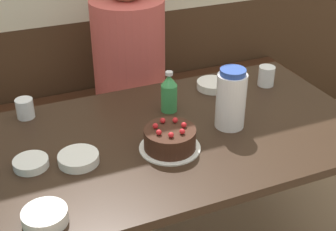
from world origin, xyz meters
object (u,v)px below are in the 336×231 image
(bowl_soup_white, at_px, (45,217))
(person_teal_shirt, at_px, (130,85))
(birthday_cake, at_px, (170,139))
(water_pitcher, at_px, (231,99))
(bowl_side_dish, at_px, (79,159))
(bowl_sauce_shallow, at_px, (31,163))
(glass_water_tall, at_px, (266,76))
(soju_bottle, at_px, (169,93))
(bowl_rice_small, at_px, (213,85))
(glass_tumbler_short, at_px, (25,108))
(bench_seat, at_px, (121,135))

(bowl_soup_white, xyz_separation_m, person_teal_shirt, (0.60, 0.99, -0.14))
(birthday_cake, relative_size, water_pitcher, 0.93)
(bowl_soup_white, height_order, bowl_side_dish, bowl_soup_white)
(water_pitcher, height_order, bowl_side_dish, water_pitcher)
(bowl_sauce_shallow, xyz_separation_m, glass_water_tall, (1.09, 0.22, 0.03))
(soju_bottle, xyz_separation_m, person_teal_shirt, (0.00, 0.52, -0.20))
(bowl_soup_white, distance_m, glass_water_tall, 1.21)
(bowl_rice_small, xyz_separation_m, glass_tumbler_short, (-0.82, 0.06, 0.02))
(bowl_side_dish, bearing_deg, bench_seat, 64.73)
(bowl_soup_white, bearing_deg, water_pitcher, 19.33)
(water_pitcher, relative_size, glass_tumbler_short, 2.99)
(birthday_cake, relative_size, person_teal_shirt, 0.18)
(soju_bottle, distance_m, glass_tumbler_short, 0.58)
(water_pitcher, distance_m, glass_tumbler_short, 0.82)
(glass_water_tall, relative_size, glass_tumbler_short, 1.12)
(bench_seat, height_order, water_pitcher, water_pitcher)
(birthday_cake, distance_m, person_teal_shirt, 0.80)
(water_pitcher, xyz_separation_m, soju_bottle, (-0.17, 0.21, -0.04))
(bowl_sauce_shallow, bearing_deg, bench_seat, 55.80)
(bowl_side_dish, relative_size, bowl_sauce_shallow, 1.18)
(bowl_rice_small, relative_size, bowl_sauce_shallow, 1.20)
(birthday_cake, xyz_separation_m, bowl_sauce_shallow, (-0.48, 0.08, -0.03))
(bowl_sauce_shallow, bearing_deg, glass_tumbler_short, 84.29)
(soju_bottle, bearing_deg, glass_water_tall, 5.19)
(bowl_rice_small, bearing_deg, glass_water_tall, -14.99)
(bench_seat, height_order, glass_water_tall, glass_water_tall)
(water_pitcher, distance_m, bowl_sauce_shallow, 0.77)
(water_pitcher, relative_size, bowl_side_dish, 1.69)
(water_pitcher, xyz_separation_m, glass_water_tall, (0.33, 0.25, -0.07))
(soju_bottle, xyz_separation_m, glass_tumbler_short, (-0.55, 0.18, -0.04))
(bowl_sauce_shallow, height_order, person_teal_shirt, person_teal_shirt)
(bowl_side_dish, distance_m, glass_water_tall, 0.97)
(bowl_side_dish, bearing_deg, bowl_rice_small, 25.22)
(bowl_soup_white, xyz_separation_m, glass_tumbler_short, (0.04, 0.65, 0.02))
(bowl_side_dish, bearing_deg, soju_bottle, 26.68)
(bench_seat, relative_size, glass_tumbler_short, 27.62)
(birthday_cake, height_order, soju_bottle, soju_bottle)
(bowl_sauce_shallow, bearing_deg, glass_water_tall, 11.61)
(bowl_rice_small, distance_m, glass_water_tall, 0.25)
(birthday_cake, bearing_deg, bowl_rice_small, 45.03)
(birthday_cake, relative_size, glass_tumbler_short, 2.78)
(water_pitcher, bearing_deg, soju_bottle, 129.38)
(water_pitcher, xyz_separation_m, bowl_rice_small, (0.09, 0.32, -0.10))
(bowl_soup_white, height_order, person_teal_shirt, person_teal_shirt)
(water_pitcher, distance_m, glass_water_tall, 0.42)
(bowl_side_dish, distance_m, glass_tumbler_short, 0.41)
(bench_seat, height_order, bowl_rice_small, bowl_rice_small)
(bowl_sauce_shallow, distance_m, glass_tumbler_short, 0.36)
(soju_bottle, height_order, person_teal_shirt, person_teal_shirt)
(glass_tumbler_short, height_order, person_teal_shirt, person_teal_shirt)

